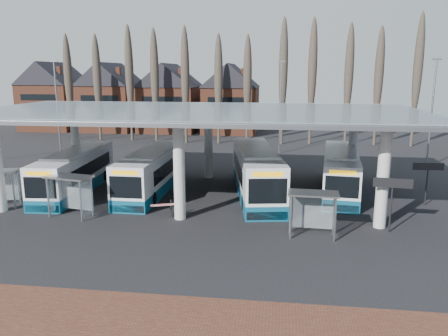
# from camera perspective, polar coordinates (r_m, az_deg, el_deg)

# --- Properties ---
(ground) EXTENTS (140.00, 140.00, 0.00)m
(ground) POSITION_cam_1_polar(r_m,az_deg,el_deg) (25.28, -7.02, -8.39)
(ground) COLOR black
(ground) RESTS_ON ground
(station_canopy) EXTENTS (32.00, 16.00, 6.34)m
(station_canopy) POSITION_cam_1_polar(r_m,az_deg,el_deg) (31.63, -3.71, 6.46)
(station_canopy) COLOR silver
(station_canopy) RESTS_ON ground
(poplar_row) EXTENTS (45.10, 1.10, 14.50)m
(poplar_row) POSITION_cam_1_polar(r_m,az_deg,el_deg) (56.20, 1.23, 12.21)
(poplar_row) COLOR #473D33
(poplar_row) RESTS_ON ground
(townhouse_row) EXTENTS (36.80, 10.30, 12.25)m
(townhouse_row) POSITION_cam_1_polar(r_m,az_deg,el_deg) (70.40, -10.82, 9.71)
(townhouse_row) COLOR brown
(townhouse_row) RESTS_ON ground
(lamp_post_a) EXTENTS (0.80, 0.16, 10.17)m
(lamp_post_a) POSITION_cam_1_polar(r_m,az_deg,el_deg) (51.03, -20.94, 7.52)
(lamp_post_a) COLOR slate
(lamp_post_a) RESTS_ON ground
(lamp_post_b) EXTENTS (0.80, 0.16, 10.17)m
(lamp_post_b) POSITION_cam_1_polar(r_m,az_deg,el_deg) (49.01, 7.38, 8.06)
(lamp_post_b) COLOR slate
(lamp_post_b) RESTS_ON ground
(lamp_post_c) EXTENTS (0.80, 0.16, 10.17)m
(lamp_post_c) POSITION_cam_1_polar(r_m,az_deg,el_deg) (45.23, 25.50, 6.62)
(lamp_post_c) COLOR slate
(lamp_post_c) RESTS_ON ground
(bus_0) EXTENTS (3.15, 11.41, 3.13)m
(bus_0) POSITION_cam_1_polar(r_m,az_deg,el_deg) (35.28, -18.82, -0.49)
(bus_0) COLOR white
(bus_0) RESTS_ON ground
(bus_1) EXTENTS (2.56, 11.52, 3.19)m
(bus_1) POSITION_cam_1_polar(r_m,az_deg,el_deg) (33.87, -9.30, -0.45)
(bus_1) COLOR white
(bus_1) RESTS_ON ground
(bus_2) EXTENTS (4.73, 12.84, 3.49)m
(bus_2) POSITION_cam_1_polar(r_m,az_deg,el_deg) (32.59, 4.21, -0.57)
(bus_2) COLOR white
(bus_2) RESTS_ON ground
(bus_3) EXTENTS (3.66, 11.59, 3.17)m
(bus_3) POSITION_cam_1_polar(r_m,az_deg,el_deg) (34.59, 14.93, -0.46)
(bus_3) COLOR white
(bus_3) RESTS_ON ground
(shelter_1) EXTENTS (3.07, 1.96, 2.64)m
(shelter_1) POSITION_cam_1_polar(r_m,az_deg,el_deg) (29.01, -19.38, -2.32)
(shelter_1) COLOR gray
(shelter_1) RESTS_ON ground
(shelter_2) EXTENTS (2.79, 1.49, 2.54)m
(shelter_2) POSITION_cam_1_polar(r_m,az_deg,el_deg) (24.55, 11.53, -4.64)
(shelter_2) COLOR gray
(shelter_2) RESTS_ON ground
(info_sign_0) EXTENTS (2.13, 0.31, 3.16)m
(info_sign_0) POSITION_cam_1_polar(r_m,az_deg,el_deg) (26.16, 21.16, -2.35)
(info_sign_0) COLOR black
(info_sign_0) RESTS_ON ground
(info_sign_1) EXTENTS (2.00, 0.19, 2.98)m
(info_sign_1) POSITION_cam_1_polar(r_m,az_deg,el_deg) (32.55, 25.11, -0.20)
(info_sign_1) COLOR black
(info_sign_1) RESTS_ON ground
(barrier) EXTENTS (2.12, 0.98, 1.11)m
(barrier) POSITION_cam_1_polar(r_m,az_deg,el_deg) (27.35, -7.14, -4.87)
(barrier) COLOR black
(barrier) RESTS_ON ground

